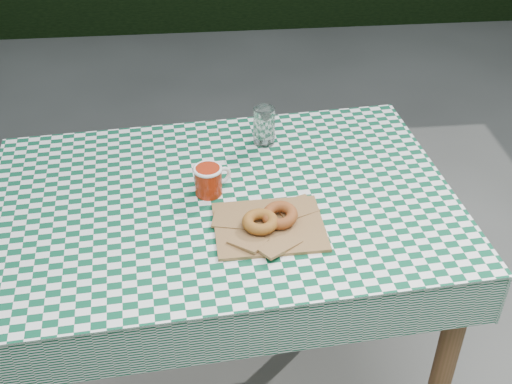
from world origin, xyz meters
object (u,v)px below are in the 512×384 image
table (227,300)px  coffee_mug (208,181)px  paper_bag (269,226)px  drinking_glass (264,126)px

table → coffee_mug: size_ratio=8.37×
table → paper_bag: bearing=-55.9°
coffee_mug → table: bearing=-66.0°
table → drinking_glass: drinking_glass is taller
paper_bag → coffee_mug: bearing=131.7°
coffee_mug → paper_bag: bearing=-76.9°
table → coffee_mug: coffee_mug is taller
coffee_mug → drinking_glass: drinking_glass is taller
table → paper_bag: paper_bag is taller
drinking_glass → paper_bag: bearing=-94.2°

